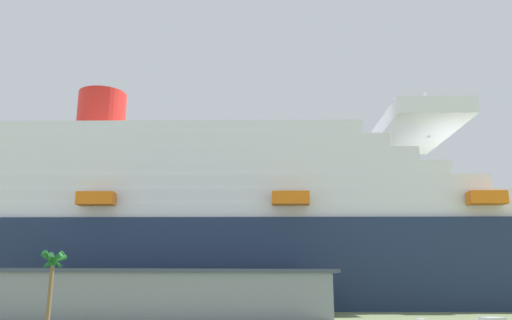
{
  "coord_description": "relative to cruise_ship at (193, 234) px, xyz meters",
  "views": [
    {
      "loc": [
        -10.27,
        -66.43,
        5.4
      ],
      "look_at": [
        -2.98,
        24.76,
        27.57
      ],
      "focal_mm": 36.28,
      "sensor_mm": 36.0,
      "label": 1
    }
  ],
  "objects": [
    {
      "name": "ground_plane",
      "position": [
        15.56,
        -32.86,
        -17.79
      ],
      "size": [
        600.0,
        600.0,
        0.0
      ],
      "primitive_type": "plane",
      "color": "#66754C"
    },
    {
      "name": "cruise_ship",
      "position": [
        0.0,
        0.0,
        0.0
      ],
      "size": [
        219.87,
        52.65,
        59.22
      ],
      "color": "#1E2D4C",
      "rests_on": "ground_plane"
    },
    {
      "name": "parked_car_silver_sedan",
      "position": [
        -5.19,
        -43.0,
        -16.96
      ],
      "size": [
        4.36,
        2.28,
        1.58
      ],
      "color": "silver",
      "rests_on": "ground_plane"
    },
    {
      "name": "terminal_building",
      "position": [
        -5.45,
        -34.48,
        -13.81
      ],
      "size": [
        62.35,
        25.32,
        7.92
      ],
      "color": "gray",
      "rests_on": "ground_plane"
    },
    {
      "name": "palm_tree",
      "position": [
        -15.88,
        -58.11,
        -9.9
      ],
      "size": [
        3.67,
        3.51,
        9.88
      ],
      "color": "brown",
      "rests_on": "ground_plane"
    },
    {
      "name": "parked_car_white_van",
      "position": [
        -18.23,
        -44.3,
        -16.96
      ],
      "size": [
        4.78,
        2.23,
        1.58
      ],
      "color": "white",
      "rests_on": "ground_plane"
    }
  ]
}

